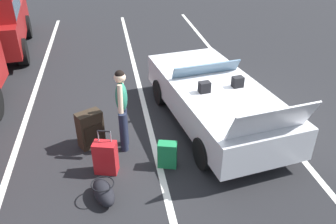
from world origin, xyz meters
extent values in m
plane|color=black|center=(0.00, 0.00, 0.00)|extent=(80.00, 80.00, 0.00)
cube|color=silver|center=(0.00, -1.29, 0.00)|extent=(18.00, 0.12, 0.01)
cube|color=silver|center=(0.00, 1.41, 0.00)|extent=(18.00, 0.12, 0.01)
cube|color=silver|center=(0.00, 4.11, 0.00)|extent=(18.00, 0.12, 0.01)
cube|color=silver|center=(0.00, 0.00, 0.62)|extent=(4.32, 2.36, 0.64)
cube|color=silver|center=(1.42, 0.22, 0.51)|extent=(1.55, 1.85, 0.38)
cube|color=slate|center=(0.51, 0.08, 1.09)|extent=(0.41, 1.56, 0.31)
cube|color=black|center=(-0.26, 0.33, 1.05)|extent=(0.19, 0.24, 0.22)
cube|color=black|center=(-0.15, -0.40, 1.05)|extent=(0.19, 0.24, 0.22)
cube|color=silver|center=(-1.93, -0.29, 1.22)|extent=(0.52, 1.52, 0.59)
cylinder|color=black|center=(1.13, 0.99, 0.30)|extent=(0.63, 0.31, 0.60)
cylinder|color=black|center=(1.38, -0.61, 0.30)|extent=(0.63, 0.31, 0.60)
cylinder|color=black|center=(-1.38, 0.61, 0.30)|extent=(0.63, 0.31, 0.60)
cylinder|color=black|center=(-1.13, -0.99, 0.30)|extent=(0.63, 0.31, 0.60)
cube|color=#2D2319|center=(-0.32, 2.63, 0.37)|extent=(0.47, 0.56, 0.74)
cube|color=black|center=(-0.45, 2.56, 0.31)|extent=(0.20, 0.35, 0.41)
sphere|color=black|center=(-0.15, 2.53, 0.02)|extent=(0.04, 0.04, 0.04)
sphere|color=black|center=(-0.31, 2.82, 0.02)|extent=(0.04, 0.04, 0.04)
cube|color=red|center=(-1.20, 2.36, 0.31)|extent=(0.34, 0.45, 0.62)
cylinder|color=gray|center=(-1.17, 2.23, 0.72)|extent=(0.02, 0.02, 0.21)
cylinder|color=gray|center=(-1.11, 2.44, 0.72)|extent=(0.02, 0.02, 0.21)
cylinder|color=black|center=(-1.14, 2.34, 0.83)|extent=(0.09, 0.22, 0.03)
sphere|color=black|center=(-1.16, 2.20, 0.02)|extent=(0.04, 0.04, 0.04)
sphere|color=black|center=(-1.08, 2.47, 0.02)|extent=(0.04, 0.04, 0.04)
cube|color=#19723F|center=(-1.24, 1.26, 0.25)|extent=(0.29, 0.38, 0.50)
cube|color=#13562F|center=(-1.13, 1.23, 0.21)|extent=(0.10, 0.27, 0.28)
sphere|color=black|center=(-1.28, 1.39, 0.02)|extent=(0.04, 0.04, 0.04)
sphere|color=black|center=(-1.34, 1.17, 0.02)|extent=(0.04, 0.04, 0.04)
ellipsoid|color=black|center=(-1.89, 2.42, 0.15)|extent=(0.70, 0.48, 0.30)
torus|color=black|center=(-1.89, 2.42, 0.33)|extent=(0.47, 0.47, 0.02)
cylinder|color=#1E2338|center=(-0.41, 1.97, 0.41)|extent=(0.17, 0.17, 0.82)
cylinder|color=#1E2338|center=(-0.61, 1.99, 0.41)|extent=(0.17, 0.17, 0.82)
ellipsoid|color=#267259|center=(-0.51, 1.98, 1.12)|extent=(0.35, 0.26, 0.60)
sphere|color=beige|center=(-0.51, 1.98, 1.51)|extent=(0.21, 0.21, 0.21)
sphere|color=black|center=(-0.51, 1.98, 1.56)|extent=(0.18, 0.18, 0.18)
cylinder|color=beige|center=(-0.31, 1.96, 1.19)|extent=(0.20, 0.11, 0.53)
cylinder|color=beige|center=(-0.72, 2.01, 1.19)|extent=(0.20, 0.11, 0.53)
cylinder|color=black|center=(4.24, 4.67, 0.40)|extent=(0.83, 0.37, 0.80)
cylinder|color=black|center=(6.89, 4.99, 0.40)|extent=(0.83, 0.37, 0.80)
camera|label=1|loc=(-6.11, 2.14, 4.08)|focal=36.73mm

